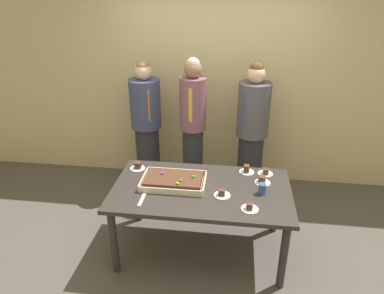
{
  "coord_description": "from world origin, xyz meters",
  "views": [
    {
      "loc": [
        0.28,
        -2.83,
        2.49
      ],
      "look_at": [
        -0.11,
        0.15,
        1.07
      ],
      "focal_mm": 33.24,
      "sensor_mm": 36.0,
      "label": 1
    }
  ],
  "objects_px": {
    "cake_server_utensil": "(142,200)",
    "plated_slice_far_left": "(265,173)",
    "person_green_shirt_behind": "(193,128)",
    "party_table": "(201,196)",
    "plated_slice_near_right": "(247,170)",
    "person_serving_front": "(252,131)",
    "person_striped_tie_right": "(146,126)",
    "plated_slice_center_front": "(262,181)",
    "plated_slice_far_right": "(222,194)",
    "plated_slice_center_back": "(138,167)",
    "drink_cup_nearest": "(262,189)",
    "sheet_cake": "(174,181)",
    "plated_slice_near_left": "(250,208)"
  },
  "relations": [
    {
      "from": "plated_slice_near_left",
      "to": "plated_slice_near_right",
      "type": "height_order",
      "value": "plated_slice_near_right"
    },
    {
      "from": "plated_slice_center_back",
      "to": "person_striped_tie_right",
      "type": "height_order",
      "value": "person_striped_tie_right"
    },
    {
      "from": "plated_slice_near_right",
      "to": "plated_slice_center_back",
      "type": "relative_size",
      "value": 1.0
    },
    {
      "from": "person_serving_front",
      "to": "plated_slice_center_front",
      "type": "bearing_deg",
      "value": 39.89
    },
    {
      "from": "plated_slice_far_left",
      "to": "person_green_shirt_behind",
      "type": "relative_size",
      "value": 0.09
    },
    {
      "from": "sheet_cake",
      "to": "person_green_shirt_behind",
      "type": "height_order",
      "value": "person_green_shirt_behind"
    },
    {
      "from": "plated_slice_far_right",
      "to": "person_striped_tie_right",
      "type": "distance_m",
      "value": 1.62
    },
    {
      "from": "person_serving_front",
      "to": "person_striped_tie_right",
      "type": "distance_m",
      "value": 1.29
    },
    {
      "from": "plated_slice_near_right",
      "to": "sheet_cake",
      "type": "bearing_deg",
      "value": -155.4
    },
    {
      "from": "cake_server_utensil",
      "to": "person_striped_tie_right",
      "type": "bearing_deg",
      "value": 102.2
    },
    {
      "from": "person_serving_front",
      "to": "cake_server_utensil",
      "type": "bearing_deg",
      "value": -0.5
    },
    {
      "from": "plated_slice_near_right",
      "to": "person_serving_front",
      "type": "relative_size",
      "value": 0.09
    },
    {
      "from": "drink_cup_nearest",
      "to": "plated_slice_far_left",
      "type": "bearing_deg",
      "value": 81.82
    },
    {
      "from": "person_serving_front",
      "to": "person_striped_tie_right",
      "type": "xyz_separation_m",
      "value": [
        -1.29,
        0.03,
        -0.01
      ]
    },
    {
      "from": "person_green_shirt_behind",
      "to": "plated_slice_near_left",
      "type": "bearing_deg",
      "value": 29.95
    },
    {
      "from": "drink_cup_nearest",
      "to": "person_green_shirt_behind",
      "type": "height_order",
      "value": "person_green_shirt_behind"
    },
    {
      "from": "plated_slice_center_back",
      "to": "person_serving_front",
      "type": "relative_size",
      "value": 0.09
    },
    {
      "from": "cake_server_utensil",
      "to": "plated_slice_far_left",
      "type": "bearing_deg",
      "value": 28.65
    },
    {
      "from": "party_table",
      "to": "sheet_cake",
      "type": "xyz_separation_m",
      "value": [
        -0.27,
        0.04,
        0.12
      ]
    },
    {
      "from": "plated_slice_far_left",
      "to": "person_green_shirt_behind",
      "type": "height_order",
      "value": "person_green_shirt_behind"
    },
    {
      "from": "sheet_cake",
      "to": "person_striped_tie_right",
      "type": "relative_size",
      "value": 0.36
    },
    {
      "from": "sheet_cake",
      "to": "plated_slice_near_right",
      "type": "distance_m",
      "value": 0.76
    },
    {
      "from": "sheet_cake",
      "to": "plated_slice_center_back",
      "type": "height_order",
      "value": "sheet_cake"
    },
    {
      "from": "plated_slice_near_right",
      "to": "plated_slice_far_right",
      "type": "distance_m",
      "value": 0.52
    },
    {
      "from": "party_table",
      "to": "plated_slice_near_right",
      "type": "xyz_separation_m",
      "value": [
        0.42,
        0.36,
        0.11
      ]
    },
    {
      "from": "plated_slice_near_right",
      "to": "person_striped_tie_right",
      "type": "height_order",
      "value": "person_striped_tie_right"
    },
    {
      "from": "party_table",
      "to": "plated_slice_near_left",
      "type": "relative_size",
      "value": 11.11
    },
    {
      "from": "party_table",
      "to": "cake_server_utensil",
      "type": "xyz_separation_m",
      "value": [
        -0.5,
        -0.26,
        0.09
      ]
    },
    {
      "from": "plated_slice_near_left",
      "to": "plated_slice_far_left",
      "type": "xyz_separation_m",
      "value": [
        0.17,
        0.63,
        0.0
      ]
    },
    {
      "from": "party_table",
      "to": "plated_slice_center_front",
      "type": "distance_m",
      "value": 0.6
    },
    {
      "from": "plated_slice_center_back",
      "to": "person_striped_tie_right",
      "type": "xyz_separation_m",
      "value": [
        -0.12,
        0.86,
        0.1
      ]
    },
    {
      "from": "sheet_cake",
      "to": "cake_server_utensil",
      "type": "bearing_deg",
      "value": -127.15
    },
    {
      "from": "plated_slice_center_back",
      "to": "drink_cup_nearest",
      "type": "height_order",
      "value": "drink_cup_nearest"
    },
    {
      "from": "sheet_cake",
      "to": "plated_slice_near_left",
      "type": "xyz_separation_m",
      "value": [
        0.71,
        -0.33,
        -0.02
      ]
    },
    {
      "from": "plated_slice_near_left",
      "to": "plated_slice_far_right",
      "type": "xyz_separation_m",
      "value": [
        -0.24,
        0.18,
        0.0
      ]
    },
    {
      "from": "plated_slice_near_right",
      "to": "person_serving_front",
      "type": "bearing_deg",
      "value": 85.27
    },
    {
      "from": "plated_slice_near_right",
      "to": "cake_server_utensil",
      "type": "xyz_separation_m",
      "value": [
        -0.92,
        -0.62,
        -0.02
      ]
    },
    {
      "from": "party_table",
      "to": "plated_slice_near_left",
      "type": "height_order",
      "value": "plated_slice_near_left"
    },
    {
      "from": "plated_slice_near_right",
      "to": "drink_cup_nearest",
      "type": "xyz_separation_m",
      "value": [
        0.14,
        -0.38,
        0.02
      ]
    },
    {
      "from": "party_table",
      "to": "plated_slice_center_back",
      "type": "distance_m",
      "value": 0.76
    },
    {
      "from": "plated_slice_near_right",
      "to": "person_green_shirt_behind",
      "type": "distance_m",
      "value": 0.93
    },
    {
      "from": "cake_server_utensil",
      "to": "plated_slice_center_back",
      "type": "bearing_deg",
      "value": 108.62
    },
    {
      "from": "plated_slice_center_front",
      "to": "cake_server_utensil",
      "type": "xyz_separation_m",
      "value": [
        -1.07,
        -0.43,
        -0.02
      ]
    },
    {
      "from": "plated_slice_far_right",
      "to": "plated_slice_near_right",
      "type": "bearing_deg",
      "value": 64.35
    },
    {
      "from": "person_green_shirt_behind",
      "to": "cake_server_utensil",
      "type": "bearing_deg",
      "value": -9.29
    },
    {
      "from": "plated_slice_near_right",
      "to": "cake_server_utensil",
      "type": "distance_m",
      "value": 1.11
    },
    {
      "from": "party_table",
      "to": "person_green_shirt_behind",
      "type": "xyz_separation_m",
      "value": [
        -0.21,
        1.02,
        0.28
      ]
    },
    {
      "from": "party_table",
      "to": "plated_slice_far_left",
      "type": "relative_size",
      "value": 11.11
    },
    {
      "from": "plated_slice_center_front",
      "to": "drink_cup_nearest",
      "type": "distance_m",
      "value": 0.19
    },
    {
      "from": "plated_slice_near_right",
      "to": "plated_slice_far_left",
      "type": "distance_m",
      "value": 0.19
    }
  ]
}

